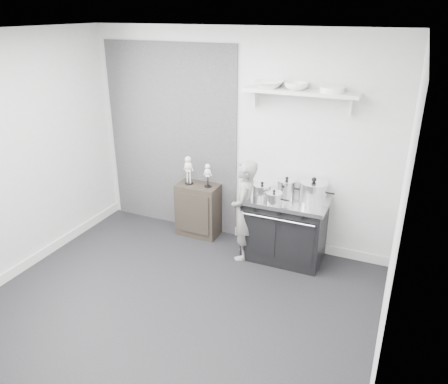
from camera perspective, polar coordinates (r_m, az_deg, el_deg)
The scene contains 15 objects.
ground at distance 4.70m, azimuth -6.98°, elevation -15.08°, with size 4.00×4.00×0.00m, color black.
room_shell at distance 4.08m, azimuth -8.11°, elevation 4.96°, with size 4.02×3.62×2.71m.
wall_shelf at distance 5.04m, azimuth 9.96°, elevation 12.62°, with size 1.30×0.26×0.24m.
stove at distance 5.38m, azimuth 7.88°, elevation -4.71°, with size 1.00×0.63×0.80m.
side_cabinet at distance 5.92m, azimuth -3.37°, elevation -2.32°, with size 0.56×0.32×0.72m, color black.
child at distance 5.26m, azimuth 2.64°, elevation -2.43°, with size 0.46×0.30×1.26m, color slate.
pot_front_left at distance 5.19m, azimuth 4.99°, elevation 0.17°, with size 0.30×0.22×0.19m.
pot_back_left at distance 5.32m, azimuth 8.16°, elevation 0.71°, with size 0.32×0.23×0.22m.
pot_back_right at distance 5.23m, azimuth 11.58°, elevation 0.26°, with size 0.42×0.33×0.26m.
pot_front_center at distance 5.06m, azimuth 6.54°, elevation -0.72°, with size 0.28×0.20×0.16m.
skeleton_full at distance 5.75m, azimuth -4.67°, elevation 3.14°, with size 0.12×0.08×0.44m, color beige, non-canonical shape.
skeleton_torso at distance 5.64m, azimuth -2.14°, elevation 2.39°, with size 0.10×0.06×0.36m, color beige, non-canonical shape.
bowl_large at distance 5.12m, azimuth 5.88°, elevation 13.80°, with size 0.32×0.32×0.08m, color white.
bowl_small at distance 5.04m, azimuth 9.40°, elevation 13.48°, with size 0.26×0.26×0.08m, color white.
plate_stack at distance 4.96m, azimuth 13.93°, elevation 12.85°, with size 0.26×0.26×0.06m, color white.
Camera 1 is at (1.97, -3.15, 2.88)m, focal length 35.00 mm.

